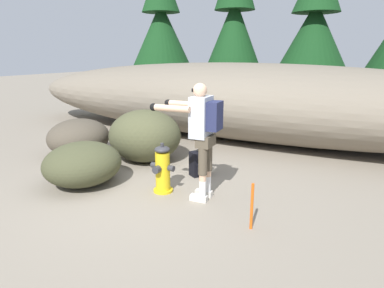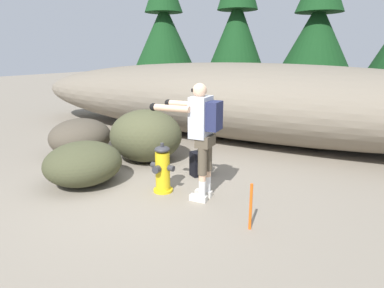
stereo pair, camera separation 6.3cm
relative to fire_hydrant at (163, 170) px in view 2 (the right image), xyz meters
The scene contains 12 objects.
ground_plane 0.45m from the fire_hydrant, 155.58° to the right, with size 56.00×56.00×0.04m, color gray.
dirt_embankment 4.00m from the fire_hydrant, 93.18° to the left, with size 14.01×3.20×1.88m, color #756B5B.
fire_hydrant is the anchor object (origin of this frame).
utility_worker 0.97m from the fire_hydrant, ahead, with size 1.00×0.59×1.71m.
spare_backpack 0.94m from the fire_hydrant, 80.48° to the left, with size 0.36×0.36×0.47m.
boulder_large 1.67m from the fire_hydrant, 135.94° to the left, with size 1.45×1.37×1.03m, color #45472E.
boulder_mid 2.76m from the fire_hydrant, 163.63° to the left, with size 1.22×1.33×0.78m, color #4D4538.
boulder_small 1.38m from the fire_hydrant, 164.21° to the right, with size 1.20×1.29×0.71m, color #41432B.
pine_tree_far_left 8.82m from the fire_hydrant, 123.86° to the left, with size 2.17×2.17×5.44m.
pine_tree_left 7.99m from the fire_hydrant, 104.39° to the left, with size 2.12×2.12×5.69m.
pine_tree_center 8.78m from the fire_hydrant, 85.91° to the left, with size 2.43×2.43×5.36m.
survey_stake 1.66m from the fire_hydrant, 15.23° to the right, with size 0.04×0.04×0.60m, color #E55914.
Camera 2 is at (3.06, -3.94, 2.11)m, focal length 31.42 mm.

